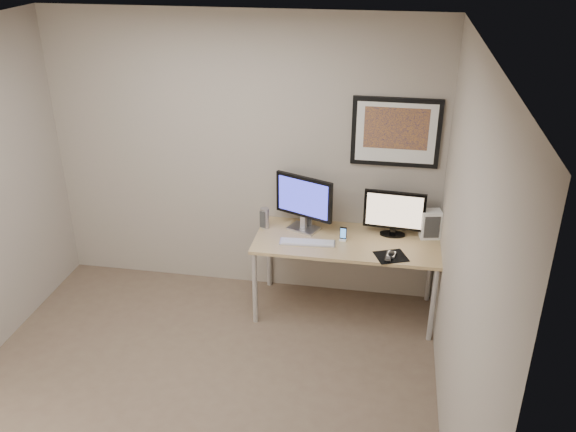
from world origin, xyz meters
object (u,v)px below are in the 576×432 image
desk (346,247)px  framed_art (396,132)px  speaker_left (265,218)px  monitor_tv (394,212)px  fan_unit (430,224)px  speaker_right (309,218)px  monitor_large (304,201)px  keyboard (307,242)px  phone_dock (343,234)px

desk → framed_art: size_ratio=2.13×
framed_art → speaker_left: framed_art is taller
monitor_tv → desk: bearing=-153.3°
desk → fan_unit: bearing=14.3°
monitor_tv → speaker_right: size_ratio=3.32×
speaker_right → desk: bearing=-29.6°
monitor_large → speaker_right: 0.22m
monitor_large → fan_unit: (1.11, 0.04, -0.15)m
monitor_tv → speaker_right: bearing=-179.1°
monitor_tv → keyboard: monitor_tv is taller
phone_dock → monitor_tv: bearing=30.1°
desk → monitor_tv: monitor_tv is taller
framed_art → desk: bearing=-136.5°
monitor_large → keyboard: size_ratio=1.11×
monitor_tv → framed_art: bearing=107.2°
fan_unit → speaker_left: bearing=171.2°
speaker_right → fan_unit: fan_unit is taller
monitor_large → phone_dock: 0.45m
framed_art → fan_unit: size_ratio=2.92×
speaker_right → phone_dock: speaker_right is taller
monitor_tv → speaker_left: monitor_tv is taller
desk → keyboard: 0.36m
speaker_right → monitor_tv: bearing=-3.7°
framed_art → keyboard: framed_art is taller
speaker_left → speaker_right: bearing=32.1°
framed_art → fan_unit: 0.86m
phone_dock → keyboard: (-0.30, -0.11, -0.06)m
speaker_right → keyboard: size_ratio=0.34×
speaker_right → phone_dock: (0.33, -0.21, -0.02)m
speaker_left → phone_dock: (0.72, -0.12, -0.03)m
monitor_tv → fan_unit: 0.33m
phone_dock → speaker_left: bearing=178.3°
speaker_left → desk: bearing=10.4°
phone_dock → fan_unit: fan_unit is taller
keyboard → framed_art: bearing=29.6°
keyboard → phone_dock: bearing=15.8°
phone_dock → keyboard: bearing=-152.3°
framed_art → phone_dock: 0.97m
monitor_tv → phone_dock: (-0.42, -0.17, -0.16)m
monitor_large → fan_unit: 1.12m
monitor_large → keyboard: 0.38m
speaker_left → fan_unit: 1.46m
framed_art → monitor_tv: framed_art is taller
framed_art → fan_unit: bearing=-23.1°
framed_art → monitor_large: framed_art is taller
keyboard → desk: bearing=15.6°
monitor_large → fan_unit: size_ratio=2.06×
desk → monitor_large: 0.55m
desk → keyboard: (-0.33, -0.12, 0.07)m
fan_unit → framed_art: bearing=145.6°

